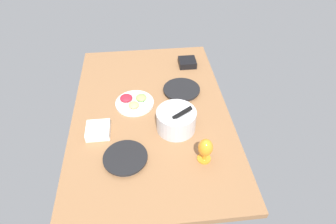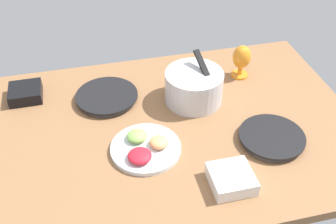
{
  "view_description": "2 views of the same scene",
  "coord_description": "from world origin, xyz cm",
  "px_view_note": "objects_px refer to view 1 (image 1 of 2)",
  "views": [
    {
      "loc": [
        140.1,
        -3.45,
        128.03
      ],
      "look_at": [
        6.42,
        10.99,
        3.51
      ],
      "focal_mm": 30.02,
      "sensor_mm": 36.0,
      "label": 1
    },
    {
      "loc": [
        -24.94,
        -117.43,
        107.72
      ],
      "look_at": [
        4.43,
        5.07,
        3.51
      ],
      "focal_mm": 43.52,
      "sensor_mm": 36.0,
      "label": 2
    }
  ],
  "objects_px": {
    "fruit_platter": "(134,102)",
    "square_bowl_white": "(98,130)",
    "dinner_plate_left": "(182,90)",
    "dinner_plate_right": "(125,158)",
    "mixing_bowl": "(176,120)",
    "hurricane_glass_orange": "(205,149)",
    "square_bowl_black": "(187,62)"
  },
  "relations": [
    {
      "from": "dinner_plate_left",
      "to": "mixing_bowl",
      "type": "distance_m",
      "value": 0.38
    },
    {
      "from": "dinner_plate_left",
      "to": "dinner_plate_right",
      "type": "height_order",
      "value": "same"
    },
    {
      "from": "mixing_bowl",
      "to": "square_bowl_white",
      "type": "xyz_separation_m",
      "value": [
        -0.01,
        -0.48,
        -0.05
      ]
    },
    {
      "from": "dinner_plate_left",
      "to": "mixing_bowl",
      "type": "bearing_deg",
      "value": -13.59
    },
    {
      "from": "dinner_plate_left",
      "to": "square_bowl_black",
      "type": "xyz_separation_m",
      "value": [
        -0.34,
        0.1,
        0.01
      ]
    },
    {
      "from": "dinner_plate_left",
      "to": "square_bowl_white",
      "type": "relative_size",
      "value": 1.85
    },
    {
      "from": "fruit_platter",
      "to": "hurricane_glass_orange",
      "type": "distance_m",
      "value": 0.65
    },
    {
      "from": "mixing_bowl",
      "to": "square_bowl_black",
      "type": "distance_m",
      "value": 0.72
    },
    {
      "from": "dinner_plate_left",
      "to": "hurricane_glass_orange",
      "type": "xyz_separation_m",
      "value": [
        0.62,
        0.04,
        0.08
      ]
    },
    {
      "from": "mixing_bowl",
      "to": "square_bowl_black",
      "type": "bearing_deg",
      "value": 165.36
    },
    {
      "from": "hurricane_glass_orange",
      "to": "square_bowl_white",
      "type": "xyz_separation_m",
      "value": [
        -0.27,
        -0.61,
        -0.06
      ]
    },
    {
      "from": "dinner_plate_left",
      "to": "fruit_platter",
      "type": "xyz_separation_m",
      "value": [
        0.1,
        -0.34,
        0.0
      ]
    },
    {
      "from": "fruit_platter",
      "to": "square_bowl_white",
      "type": "distance_m",
      "value": 0.34
    },
    {
      "from": "dinner_plate_left",
      "to": "square_bowl_black",
      "type": "relative_size",
      "value": 1.96
    },
    {
      "from": "fruit_platter",
      "to": "dinner_plate_left",
      "type": "bearing_deg",
      "value": 106.33
    },
    {
      "from": "fruit_platter",
      "to": "hurricane_glass_orange",
      "type": "relative_size",
      "value": 1.69
    },
    {
      "from": "dinner_plate_left",
      "to": "square_bowl_white",
      "type": "distance_m",
      "value": 0.67
    },
    {
      "from": "hurricane_glass_orange",
      "to": "square_bowl_white",
      "type": "height_order",
      "value": "hurricane_glass_orange"
    },
    {
      "from": "dinner_plate_left",
      "to": "square_bowl_black",
      "type": "distance_m",
      "value": 0.35
    },
    {
      "from": "dinner_plate_left",
      "to": "square_bowl_white",
      "type": "xyz_separation_m",
      "value": [
        0.35,
        -0.57,
        0.01
      ]
    },
    {
      "from": "hurricane_glass_orange",
      "to": "square_bowl_white",
      "type": "distance_m",
      "value": 0.67
    },
    {
      "from": "dinner_plate_right",
      "to": "square_bowl_white",
      "type": "height_order",
      "value": "square_bowl_white"
    },
    {
      "from": "mixing_bowl",
      "to": "fruit_platter",
      "type": "xyz_separation_m",
      "value": [
        -0.26,
        -0.26,
        -0.06
      ]
    },
    {
      "from": "hurricane_glass_orange",
      "to": "square_bowl_black",
      "type": "height_order",
      "value": "hurricane_glass_orange"
    },
    {
      "from": "square_bowl_white",
      "to": "square_bowl_black",
      "type": "xyz_separation_m",
      "value": [
        -0.69,
        0.66,
        -0.0
      ]
    },
    {
      "from": "square_bowl_white",
      "to": "square_bowl_black",
      "type": "distance_m",
      "value": 0.96
    },
    {
      "from": "hurricane_glass_orange",
      "to": "mixing_bowl",
      "type": "bearing_deg",
      "value": -154.14
    },
    {
      "from": "mixing_bowl",
      "to": "hurricane_glass_orange",
      "type": "distance_m",
      "value": 0.29
    },
    {
      "from": "dinner_plate_left",
      "to": "mixing_bowl",
      "type": "relative_size",
      "value": 1.09
    },
    {
      "from": "fruit_platter",
      "to": "square_bowl_white",
      "type": "relative_size",
      "value": 1.83
    },
    {
      "from": "hurricane_glass_orange",
      "to": "square_bowl_black",
      "type": "distance_m",
      "value": 0.96
    },
    {
      "from": "dinner_plate_left",
      "to": "square_bowl_white",
      "type": "bearing_deg",
      "value": -58.12
    }
  ]
}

